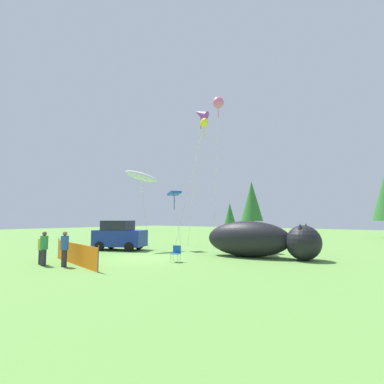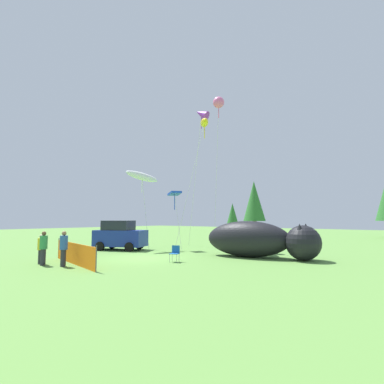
{
  "view_description": "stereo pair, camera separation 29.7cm",
  "coord_description": "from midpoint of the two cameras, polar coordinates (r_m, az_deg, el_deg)",
  "views": [
    {
      "loc": [
        14.03,
        -12.59,
        2.43
      ],
      "look_at": [
        0.53,
        4.14,
        4.33
      ],
      "focal_mm": 28.0,
      "sensor_mm": 36.0,
      "label": 1
    },
    {
      "loc": [
        14.26,
        -12.41,
        2.43
      ],
      "look_at": [
        0.53,
        4.14,
        4.33
      ],
      "focal_mm": 28.0,
      "sensor_mm": 36.0,
      "label": 2
    }
  ],
  "objects": [
    {
      "name": "ground_plane",
      "position": [
        19.03,
        -8.99,
        -12.32
      ],
      "size": [
        120.0,
        120.0,
        0.0
      ],
      "primitive_type": "plane",
      "color": "#609342"
    },
    {
      "name": "parked_car",
      "position": [
        24.1,
        -13.2,
        -8.07
      ],
      "size": [
        4.29,
        3.34,
        2.26
      ],
      "rotation": [
        0.0,
        0.0,
        0.45
      ],
      "color": "navy",
      "rests_on": "ground"
    },
    {
      "name": "folding_chair",
      "position": [
        17.14,
        -2.76,
        -11.36
      ],
      "size": [
        0.63,
        0.63,
        0.9
      ],
      "rotation": [
        0.0,
        0.0,
        -1.18
      ],
      "color": "#1959A5",
      "rests_on": "ground"
    },
    {
      "name": "inflatable_cat",
      "position": [
        19.36,
        12.93,
        -9.03
      ],
      "size": [
        7.19,
        3.16,
        2.26
      ],
      "rotation": [
        0.0,
        0.0,
        0.17
      ],
      "color": "black",
      "rests_on": "ground"
    },
    {
      "name": "safety_fence",
      "position": [
        17.38,
        -21.01,
        -10.91
      ],
      "size": [
        6.1,
        1.31,
        1.22
      ],
      "rotation": [
        0.0,
        0.0,
        -0.21
      ],
      "color": "orange",
      "rests_on": "ground"
    },
    {
      "name": "spectator_in_green_shirt",
      "position": [
        16.74,
        -22.79,
        -9.66
      ],
      "size": [
        0.39,
        0.39,
        1.78
      ],
      "color": "#2D2D38",
      "rests_on": "ground"
    },
    {
      "name": "spectator_in_white_shirt",
      "position": [
        17.57,
        -26.01,
        -9.35
      ],
      "size": [
        0.38,
        0.38,
        1.76
      ],
      "color": "#2D2D38",
      "rests_on": "ground"
    },
    {
      "name": "spectator_in_yellow_shirt",
      "position": [
        18.15,
        -26.42,
        -9.5
      ],
      "size": [
        0.34,
        0.34,
        1.57
      ],
      "color": "#2D2D38",
      "rests_on": "ground"
    },
    {
      "name": "kite_purple_delta",
      "position": [
        26.58,
        2.11,
        14.54
      ],
      "size": [
        3.17,
        1.74,
        12.04
      ],
      "color": "silver",
      "rests_on": "ground"
    },
    {
      "name": "kite_white_ghost",
      "position": [
        24.32,
        -9.14,
        2.91
      ],
      "size": [
        1.74,
        2.75,
        6.43
      ],
      "color": "silver",
      "rests_on": "ground"
    },
    {
      "name": "kite_yellow_hero",
      "position": [
        25.0,
        2.7,
        12.95
      ],
      "size": [
        2.33,
        3.04,
        10.63
      ],
      "color": "silver",
      "rests_on": "ground"
    },
    {
      "name": "kite_pink_octopus",
      "position": [
        25.44,
        5.43,
        16.51
      ],
      "size": [
        1.26,
        0.91,
        12.28
      ],
      "color": "silver",
      "rests_on": "ground"
    },
    {
      "name": "kite_blue_box",
      "position": [
        23.81,
        -2.96,
        -0.42
      ],
      "size": [
        1.67,
        1.2,
        4.6
      ],
      "color": "silver",
      "rests_on": "ground"
    },
    {
      "name": "horizon_tree_east",
      "position": [
        59.68,
        7.86,
        -4.13
      ],
      "size": [
        2.28,
        2.28,
        5.44
      ],
      "color": "brown",
      "rests_on": "ground"
    },
    {
      "name": "horizon_tree_west",
      "position": [
        49.53,
        11.92,
        -1.74
      ],
      "size": [
        3.55,
        3.55,
        8.46
      ],
      "color": "brown",
      "rests_on": "ground"
    }
  ]
}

